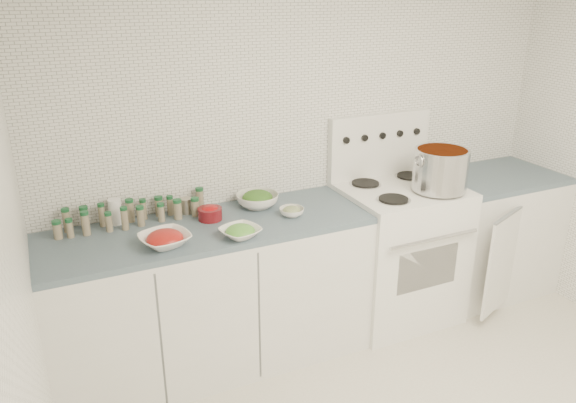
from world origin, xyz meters
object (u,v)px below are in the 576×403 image
(stock_pot, at_px, (441,168))
(bowl_snowpea, at_px, (240,232))
(bowl_tomato, at_px, (165,239))
(stove, at_px, (397,248))

(stock_pot, bearing_deg, bowl_snowpea, -177.81)
(stock_pot, bearing_deg, bowl_tomato, 179.55)
(stock_pot, relative_size, bowl_snowpea, 1.40)
(stock_pot, distance_m, bowl_tomato, 1.76)
(bowl_tomato, bearing_deg, bowl_snowpea, -9.54)
(stock_pot, height_order, bowl_tomato, stock_pot)
(bowl_snowpea, bearing_deg, stove, 9.93)
(stock_pot, distance_m, bowl_snowpea, 1.37)
(stove, height_order, stock_pot, stove)
(stove, xyz_separation_m, stock_pot, (0.17, -0.16, 0.59))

